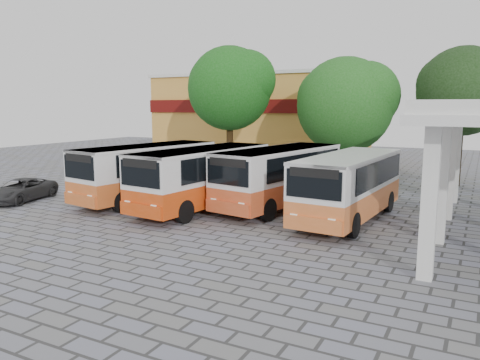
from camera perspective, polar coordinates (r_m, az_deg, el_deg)
The scene contains 10 objects.
ground at distance 20.19m, azimuth -0.41°, elevation -5.99°, with size 90.00×90.00×0.00m, color slate.
shophouse_block at distance 47.69m, azimuth 2.66°, elevation 7.73°, with size 20.40×10.40×8.30m.
bus_far_left at distance 26.34m, azimuth -11.30°, elevation 1.34°, with size 3.94×8.91×3.09m.
bus_centre_left at distance 23.78m, azimuth -4.60°, elevation 0.69°, with size 3.56×8.87×3.11m.
bus_centre_right at distance 24.15m, azimuth 4.85°, elevation 0.79°, with size 4.01×8.92×3.09m.
bus_far_right at distance 21.94m, azimuth 13.18°, elevation -0.33°, with size 3.15×8.58×3.04m.
tree_left at distance 35.97m, azimuth -1.14°, elevation 11.42°, with size 6.64×6.32×9.69m.
tree_middle at distance 34.72m, azimuth 12.83°, elevation 9.25°, with size 7.21×6.87×8.70m.
tree_right at distance 33.72m, azimuth 25.67°, elevation 10.04°, with size 6.01×5.73×9.03m.
parked_car at distance 28.69m, azimuth -25.17°, elevation -1.11°, with size 2.02×4.38×1.22m, color #2A2A2B.
Camera 1 is at (9.19, -17.20, 5.24)m, focal length 35.00 mm.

